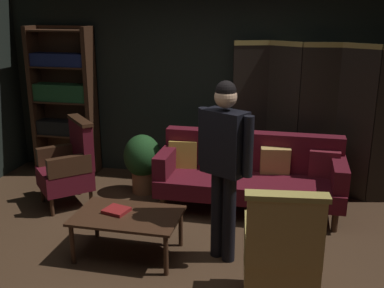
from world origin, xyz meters
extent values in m
plane|color=#3D2819|center=(0.00, 0.00, 0.00)|extent=(10.00, 10.00, 0.00)
cube|color=black|center=(0.00, 2.45, 1.40)|extent=(7.20, 0.10, 2.80)
cube|color=black|center=(0.45, 2.23, 0.95)|extent=(0.44, 0.18, 1.90)
cube|color=tan|center=(0.45, 2.23, 1.87)|extent=(0.45, 0.19, 0.06)
cube|color=black|center=(0.86, 2.19, 0.95)|extent=(0.41, 0.25, 1.90)
cube|color=tan|center=(0.86, 2.19, 1.87)|extent=(0.42, 0.26, 0.06)
cube|color=black|center=(1.29, 2.11, 0.95)|extent=(0.46, 0.10, 1.90)
cube|color=tan|center=(1.29, 2.11, 1.87)|extent=(0.46, 0.11, 0.06)
cube|color=black|center=(1.72, 2.04, 0.95)|extent=(0.42, 0.23, 1.90)
cube|color=tan|center=(1.72, 2.04, 1.87)|extent=(0.43, 0.24, 0.06)
cube|color=#382114|center=(-2.57, 2.18, 1.02)|extent=(0.06, 0.32, 2.05)
cube|color=#382114|center=(-1.73, 2.18, 1.02)|extent=(0.06, 0.32, 2.05)
cube|color=#382114|center=(-2.15, 2.33, 1.02)|extent=(0.90, 0.02, 2.05)
cube|color=#382114|center=(-2.15, 2.18, 0.06)|extent=(0.86, 0.30, 0.02)
cube|color=#382114|center=(-2.15, 2.18, 0.54)|extent=(0.86, 0.30, 0.02)
cube|color=black|center=(-2.15, 2.16, 0.65)|extent=(0.78, 0.22, 0.19)
cube|color=#382114|center=(-2.15, 2.18, 1.02)|extent=(0.86, 0.30, 0.02)
cube|color=#1E4C28|center=(-2.15, 2.16, 1.15)|extent=(0.78, 0.22, 0.24)
cube|color=#382114|center=(-2.15, 2.18, 1.51)|extent=(0.86, 0.30, 0.02)
cube|color=navy|center=(-2.15, 2.16, 1.61)|extent=(0.78, 0.22, 0.17)
cube|color=#382114|center=(-2.15, 2.18, 1.99)|extent=(0.86, 0.30, 0.02)
cylinder|color=#382114|center=(-0.40, 1.05, 0.11)|extent=(0.07, 0.07, 0.22)
cylinder|color=#382114|center=(1.50, 1.05, 0.11)|extent=(0.07, 0.07, 0.22)
cylinder|color=#382114|center=(-0.40, 1.65, 0.11)|extent=(0.07, 0.07, 0.22)
cylinder|color=#382114|center=(1.50, 1.65, 0.11)|extent=(0.07, 0.07, 0.22)
cube|color=#4C0F19|center=(0.55, 1.35, 0.32)|extent=(2.10, 0.76, 0.20)
cube|color=#4C0F19|center=(0.55, 1.66, 0.65)|extent=(2.10, 0.18, 0.46)
cube|color=#4C0F19|center=(-0.43, 1.35, 0.55)|extent=(0.16, 0.68, 0.26)
cube|color=#4C0F19|center=(1.53, 1.35, 0.55)|extent=(0.16, 0.68, 0.26)
cube|color=#B79338|center=(-0.28, 1.55, 0.57)|extent=(0.36, 0.19, 0.35)
cube|color=#4C5123|center=(0.27, 1.55, 0.57)|extent=(0.35, 0.15, 0.34)
cube|color=tan|center=(0.83, 1.55, 0.57)|extent=(0.36, 0.19, 0.35)
cube|color=maroon|center=(1.38, 1.55, 0.57)|extent=(0.35, 0.14, 0.34)
cylinder|color=#382114|center=(-0.93, -0.14, 0.20)|extent=(0.04, 0.04, 0.39)
cylinder|color=#382114|center=(-0.03, -0.14, 0.20)|extent=(0.04, 0.04, 0.39)
cylinder|color=#382114|center=(-0.93, 0.40, 0.20)|extent=(0.04, 0.04, 0.39)
cylinder|color=#382114|center=(-0.03, 0.40, 0.20)|extent=(0.04, 0.04, 0.39)
cube|color=#382114|center=(-0.48, 0.13, 0.41)|extent=(1.00, 0.64, 0.03)
cylinder|color=tan|center=(1.16, -0.05, 0.11)|extent=(0.04, 0.04, 0.22)
cylinder|color=tan|center=(0.71, -0.11, 0.11)|extent=(0.04, 0.04, 0.22)
cube|color=tan|center=(0.96, -0.31, 0.34)|extent=(0.62, 0.62, 0.24)
cube|color=tan|center=(0.99, -0.53, 0.73)|extent=(0.57, 0.19, 0.54)
cube|color=tan|center=(0.99, -0.53, 1.02)|extent=(0.61, 0.20, 0.04)
cube|color=tan|center=(1.20, -0.28, 0.57)|extent=(0.15, 0.51, 0.22)
cube|color=tan|center=(0.72, -0.33, 0.57)|extent=(0.15, 0.51, 0.22)
cylinder|color=#382114|center=(-1.94, 1.07, 0.11)|extent=(0.04, 0.04, 0.22)
cylinder|color=#382114|center=(-1.62, 0.74, 0.11)|extent=(0.04, 0.04, 0.22)
cylinder|color=#382114|center=(-1.60, 1.39, 0.11)|extent=(0.04, 0.04, 0.22)
cylinder|color=#382114|center=(-1.29, 1.05, 0.11)|extent=(0.04, 0.04, 0.22)
cube|color=#4C0F19|center=(-1.61, 1.06, 0.34)|extent=(0.79, 0.79, 0.24)
cube|color=#4C0F19|center=(-1.44, 1.22, 0.73)|extent=(0.47, 0.49, 0.54)
cube|color=#382114|center=(-1.44, 1.22, 1.02)|extent=(0.50, 0.53, 0.04)
cube|color=#382114|center=(-1.78, 1.24, 0.57)|extent=(0.43, 0.41, 0.22)
cube|color=#382114|center=(-1.45, 0.89, 0.57)|extent=(0.43, 0.41, 0.22)
cylinder|color=black|center=(0.48, 0.23, 0.43)|extent=(0.12, 0.12, 0.86)
cylinder|color=black|center=(0.36, 0.30, 0.43)|extent=(0.12, 0.12, 0.86)
cube|color=maroon|center=(0.42, 0.26, 0.90)|extent=(0.36, 0.29, 0.09)
cube|color=black|center=(0.42, 0.26, 1.15)|extent=(0.45, 0.37, 0.58)
cube|color=white|center=(0.47, 0.36, 1.18)|extent=(0.13, 0.08, 0.41)
cube|color=maroon|center=(0.47, 0.37, 1.41)|extent=(0.09, 0.06, 0.04)
cylinder|color=black|center=(0.64, 0.15, 1.16)|extent=(0.09, 0.09, 0.54)
cylinder|color=black|center=(0.20, 0.38, 1.16)|extent=(0.09, 0.09, 0.54)
sphere|color=tan|center=(0.42, 0.26, 1.56)|extent=(0.20, 0.20, 0.20)
sphere|color=black|center=(0.42, 0.26, 1.61)|extent=(0.18, 0.18, 0.18)
cylinder|color=brown|center=(-0.83, 1.64, 0.14)|extent=(0.28, 0.28, 0.28)
ellipsoid|color=#193D19|center=(-0.83, 1.64, 0.49)|extent=(0.47, 0.47, 0.54)
cube|color=maroon|center=(-0.60, 0.16, 0.44)|extent=(0.26, 0.25, 0.03)
camera|label=1|loc=(0.99, -3.63, 2.32)|focal=43.22mm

